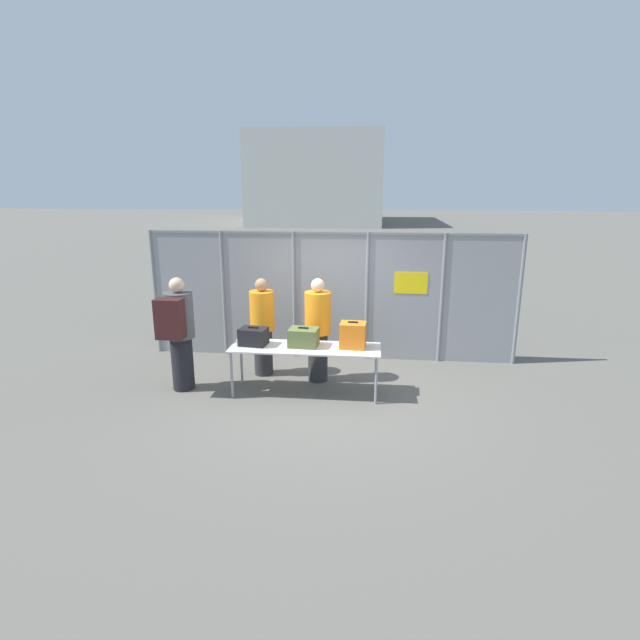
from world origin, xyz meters
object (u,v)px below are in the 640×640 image
(suitcase_black, at_px, (253,336))
(utility_trailer, at_px, (362,318))
(suitcase_olive, at_px, (304,337))
(security_worker_near, at_px, (318,329))
(traveler_hooded, at_px, (178,330))
(inspection_table, at_px, (305,350))
(security_worker_far, at_px, (263,326))
(suitcase_orange, at_px, (353,335))

(suitcase_black, relative_size, utility_trailer, 0.14)
(suitcase_black, height_order, suitcase_olive, suitcase_olive)
(security_worker_near, bearing_deg, suitcase_olive, 82.57)
(traveler_hooded, bearing_deg, suitcase_black, -6.75)
(suitcase_olive, bearing_deg, utility_trailer, 75.16)
(inspection_table, relative_size, suitcase_olive, 4.97)
(suitcase_black, height_order, utility_trailer, suitcase_black)
(security_worker_near, height_order, utility_trailer, security_worker_near)
(traveler_hooded, xyz_separation_m, security_worker_near, (2.13, 0.67, -0.10))
(inspection_table, xyz_separation_m, utility_trailer, (0.81, 3.21, -0.30))
(suitcase_black, relative_size, security_worker_far, 0.27)
(security_worker_near, bearing_deg, suitcase_orange, 149.75)
(suitcase_olive, distance_m, utility_trailer, 3.31)
(suitcase_black, xyz_separation_m, traveler_hooded, (-1.17, -0.12, 0.10))
(inspection_table, distance_m, suitcase_olive, 0.20)
(suitcase_olive, bearing_deg, suitcase_black, -178.28)
(inspection_table, xyz_separation_m, traveler_hooded, (-1.99, -0.09, 0.29))
(suitcase_orange, relative_size, security_worker_far, 0.24)
(suitcase_black, height_order, suitcase_orange, suitcase_orange)
(suitcase_olive, distance_m, suitcase_orange, 0.77)
(suitcase_olive, bearing_deg, security_worker_near, 72.43)
(traveler_hooded, relative_size, security_worker_far, 1.08)
(suitcase_orange, xyz_separation_m, security_worker_far, (-1.58, 0.70, -0.09))
(traveler_hooded, distance_m, utility_trailer, 4.37)
(traveler_hooded, distance_m, security_worker_near, 2.23)
(utility_trailer, bearing_deg, security_worker_near, -104.29)
(security_worker_far, xyz_separation_m, utility_trailer, (1.65, 2.45, -0.46))
(suitcase_orange, distance_m, traveler_hooded, 2.74)
(suitcase_black, relative_size, suitcase_orange, 1.10)
(traveler_hooded, bearing_deg, security_worker_near, 4.91)
(suitcase_orange, distance_m, security_worker_far, 1.73)
(inspection_table, distance_m, suitcase_orange, 0.78)
(inspection_table, bearing_deg, utility_trailer, 75.89)
(security_worker_far, bearing_deg, security_worker_near, 171.60)
(suitcase_black, distance_m, traveler_hooded, 1.18)
(suitcase_olive, height_order, security_worker_far, security_worker_far)
(security_worker_near, relative_size, utility_trailer, 0.53)
(inspection_table, height_order, security_worker_far, security_worker_far)
(suitcase_black, xyz_separation_m, suitcase_orange, (1.56, 0.04, 0.06))
(suitcase_olive, distance_m, security_worker_far, 1.08)
(inspection_table, bearing_deg, security_worker_far, 137.82)
(inspection_table, bearing_deg, suitcase_orange, 4.89)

